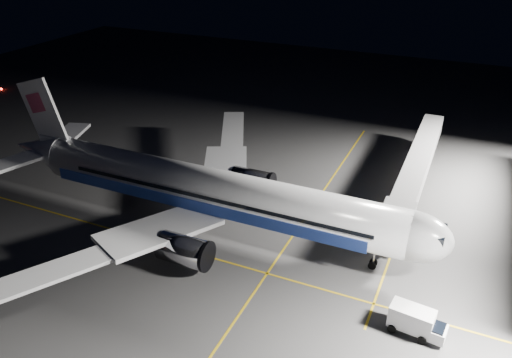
{
  "coord_description": "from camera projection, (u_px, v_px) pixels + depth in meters",
  "views": [
    {
      "loc": [
        27.17,
        -47.0,
        35.5
      ],
      "look_at": [
        4.19,
        3.83,
        6.0
      ],
      "focal_mm": 35.0,
      "sensor_mm": 36.0,
      "label": 1
    }
  ],
  "objects": [
    {
      "name": "safety_cone_b",
      "position": [
        291.0,
        185.0,
        73.58
      ],
      "size": [
        0.4,
        0.4,
        0.61
      ],
      "primitive_type": "cone",
      "color": "#E85209",
      "rests_on": "ground"
    },
    {
      "name": "guide_line_cross",
      "position": [
        190.0,
        252.0,
        59.51
      ],
      "size": [
        70.0,
        0.25,
        0.01
      ],
      "primitive_type": "cube",
      "color": "gold",
      "rests_on": "ground"
    },
    {
      "name": "jet_bridge",
      "position": [
        416.0,
        169.0,
        68.73
      ],
      "size": [
        3.6,
        34.4,
        6.3
      ],
      "color": "#B2B2B7",
      "rests_on": "ground"
    },
    {
      "name": "safety_cone_c",
      "position": [
        275.0,
        200.0,
        69.8
      ],
      "size": [
        0.36,
        0.36,
        0.55
      ],
      "primitive_type": "cone",
      "color": "#E85209",
      "rests_on": "ground"
    },
    {
      "name": "baggage_tug",
      "position": [
        225.0,
        169.0,
        77.45
      ],
      "size": [
        2.12,
        1.72,
        1.5
      ],
      "rotation": [
        0.0,
        0.0,
        0.04
      ],
      "color": "black",
      "rests_on": "ground"
    },
    {
      "name": "safety_cone_a",
      "position": [
        269.0,
        191.0,
        72.14
      ],
      "size": [
        0.36,
        0.36,
        0.53
      ],
      "primitive_type": "cone",
      "color": "#E85209",
      "rests_on": "ground"
    },
    {
      "name": "service_truck",
      "position": [
        417.0,
        321.0,
        47.28
      ],
      "size": [
        5.54,
        2.83,
        2.72
      ],
      "rotation": [
        0.0,
        0.0,
        -0.12
      ],
      "color": "white",
      "rests_on": "ground"
    },
    {
      "name": "ground",
      "position": [
        214.0,
        226.0,
        64.35
      ],
      "size": [
        200.0,
        200.0,
        0.0
      ],
      "primitive_type": "plane",
      "color": "#4C4C4F",
      "rests_on": "ground"
    },
    {
      "name": "airliner",
      "position": [
        205.0,
        190.0,
        62.32
      ],
      "size": [
        61.48,
        54.22,
        16.64
      ],
      "color": "silver",
      "rests_on": "ground"
    },
    {
      "name": "guide_line_side",
      "position": [
        401.0,
        226.0,
        64.38
      ],
      "size": [
        0.25,
        40.0,
        0.01
      ],
      "primitive_type": "cube",
      "color": "gold",
      "rests_on": "ground"
    },
    {
      "name": "guide_line_main",
      "position": [
        287.0,
        245.0,
        60.7
      ],
      "size": [
        0.25,
        80.0,
        0.01
      ],
      "primitive_type": "cube",
      "color": "gold",
      "rests_on": "ground"
    }
  ]
}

